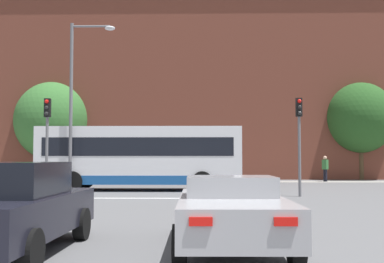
% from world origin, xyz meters
% --- Properties ---
extents(stop_line_strip, '(7.78, 0.30, 0.01)m').
position_xyz_m(stop_line_strip, '(0.00, 16.31, 0.00)').
color(stop_line_strip, silver).
rests_on(stop_line_strip, ground_plane).
extents(far_pavement, '(68.65, 2.50, 0.01)m').
position_xyz_m(far_pavement, '(0.00, 29.98, 0.01)').
color(far_pavement, gray).
rests_on(far_pavement, ground_plane).
extents(brick_civic_building, '(44.16, 14.78, 22.57)m').
position_xyz_m(brick_civic_building, '(0.34, 40.18, 8.15)').
color(brick_civic_building, brown).
rests_on(brick_civic_building, ground_plane).
extents(car_saloon_left, '(2.10, 4.54, 1.57)m').
position_xyz_m(car_saloon_left, '(-2.15, 4.98, 0.79)').
color(car_saloon_left, black).
rests_on(car_saloon_left, ground_plane).
extents(car_roadster_right, '(2.03, 4.47, 1.31)m').
position_xyz_m(car_roadster_right, '(1.73, 5.44, 0.68)').
color(car_roadster_right, '#9E9EA3').
rests_on(car_roadster_right, ground_plane).
extents(bus_crossing_lead, '(10.12, 2.73, 3.19)m').
position_xyz_m(bus_crossing_lead, '(-1.90, 21.06, 1.71)').
color(bus_crossing_lead, silver).
rests_on(bus_crossing_lead, ground_plane).
extents(traffic_light_near_right, '(0.26, 0.31, 4.21)m').
position_xyz_m(traffic_light_near_right, '(5.39, 17.28, 2.83)').
color(traffic_light_near_right, slate).
rests_on(traffic_light_near_right, ground_plane).
extents(traffic_light_near_left, '(0.26, 0.31, 4.18)m').
position_xyz_m(traffic_light_near_left, '(-5.38, 16.94, 2.81)').
color(traffic_light_near_left, slate).
rests_on(traffic_light_near_left, ground_plane).
extents(street_lamp_junction, '(2.18, 0.36, 8.18)m').
position_xyz_m(street_lamp_junction, '(-4.76, 19.58, 4.93)').
color(street_lamp_junction, slate).
rests_on(street_lamp_junction, ground_plane).
extents(pedestrian_waiting, '(0.46, 0.38, 1.73)m').
position_xyz_m(pedestrian_waiting, '(-3.96, 30.71, 1.02)').
color(pedestrian_waiting, '#333851').
rests_on(pedestrian_waiting, ground_plane).
extents(pedestrian_walking_east, '(0.44, 0.30, 1.82)m').
position_xyz_m(pedestrian_walking_east, '(-7.48, 29.70, 1.08)').
color(pedestrian_walking_east, '#333851').
rests_on(pedestrian_walking_east, ground_plane).
extents(pedestrian_walking_west, '(0.40, 0.45, 1.78)m').
position_xyz_m(pedestrian_walking_west, '(9.73, 30.04, 1.05)').
color(pedestrian_walking_west, black).
rests_on(pedestrian_walking_west, ground_plane).
extents(tree_by_building, '(5.72, 5.72, 7.50)m').
position_xyz_m(tree_by_building, '(-10.35, 33.50, 4.49)').
color(tree_by_building, '#4C3823').
rests_on(tree_by_building, ground_plane).
extents(tree_kerbside, '(3.92, 3.92, 6.48)m').
position_xyz_m(tree_kerbside, '(-9.02, 35.06, 4.40)').
color(tree_kerbside, '#4C3823').
rests_on(tree_kerbside, ground_plane).
extents(tree_distant, '(5.07, 5.07, 7.34)m').
position_xyz_m(tree_distant, '(13.23, 33.13, 4.67)').
color(tree_distant, '#4C3823').
rests_on(tree_distant, ground_plane).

